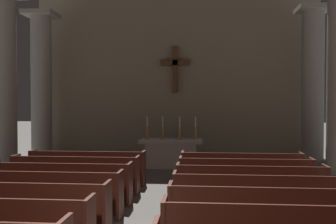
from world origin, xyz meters
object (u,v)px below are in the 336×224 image
Objects in this scene: pew_left_row_7 at (87,167)px; candlestick_inner_left at (163,132)px; pew_right_row_3 at (267,213)px; candlestick_outer_left at (147,132)px; pew_right_row_7 at (241,169)px; candlestick_outer_right at (195,132)px; column_left_fourth at (41,90)px; pew_left_row_4 at (42,193)px; pew_right_row_6 at (245,177)px; pew_left_row_5 at (61,182)px; column_left_third at (4,87)px; altar at (171,153)px; pew_left_row_6 at (75,174)px; pew_right_row_4 at (258,198)px; pew_right_row_5 at (251,186)px; column_right_fourth at (313,89)px; pew_left_row_3 at (17,207)px; candlestick_inner_right at (180,132)px.

candlestick_inner_left reaches higher than pew_left_row_7.
candlestick_outer_left is at bearing 112.87° from pew_right_row_3.
candlestick_outer_right is at bearing 114.08° from pew_right_row_7.
candlestick_outer_right is at bearing -8.22° from column_left_fourth.
pew_right_row_6 is at bearing 26.07° from pew_left_row_4.
pew_right_row_7 is (4.29, 0.00, 0.00)m from pew_left_row_7.
pew_left_row_7 is 5.29m from column_left_fourth.
column_left_third reaches higher than pew_left_row_5.
altar is at bearing 53.50° from pew_left_row_7.
pew_left_row_4 is at bearing -90.00° from pew_left_row_7.
pew_left_row_4 is 1.00× the size of pew_left_row_6.
column_left_fourth is 4.56m from candlestick_outer_left.
pew_right_row_7 is 3.61m from altar.
pew_right_row_6 is at bearing 90.00° from pew_right_row_4.
column_right_fourth is (2.91, 5.86, 2.31)m from pew_right_row_5.
candlestick_inner_left is (-2.45, 2.90, 0.79)m from pew_right_row_7.
candlestick_outer_right is at bearing 0.00° from candlestick_outer_left.
pew_right_row_3 is 7.42m from altar.
pew_left_row_3 is at bearing 180.00° from pew_right_row_3.
column_left_third is at bearing 157.44° from pew_right_row_5.
column_left_fourth is 7.22× the size of candlestick_outer_left.
column_left_third reaches higher than pew_right_row_6.
candlestick_inner_left is at bearing 0.00° from candlestick_outer_left.
pew_right_row_3 is at bearing -47.83° from column_left_fourth.
pew_right_row_5 is at bearing 90.00° from pew_right_row_3.
pew_left_row_3 is 7.27m from candlestick_outer_left.
pew_left_row_3 is at bearing -112.87° from candlestick_outer_right.
pew_left_row_4 is 3.15m from pew_left_row_7.
pew_left_row_3 is 1.00× the size of pew_left_row_4.
candlestick_outer_right is (0.85, 0.00, 0.74)m from altar.
pew_right_row_3 is at bearing -90.00° from pew_right_row_5.
pew_left_row_4 is at bearing -54.23° from column_left_third.
pew_left_row_6 is 4.20m from column_left_third.
pew_left_row_4 and pew_left_row_7 have the same top height.
pew_right_row_6 is at bearing 13.75° from pew_left_row_5.
column_left_third is (-7.21, 1.94, 2.31)m from pew_right_row_6.
pew_left_row_6 and pew_right_row_5 have the same top height.
pew_right_row_5 is at bearing -116.45° from column_right_fourth.
pew_right_row_3 is 9.12m from column_left_third.
pew_right_row_3 is at bearing -73.18° from altar.
pew_right_row_3 is 0.57× the size of column_left_fourth.
candlestick_outer_left reaches higher than pew_right_row_6.
pew_right_row_3 is 4.20m from pew_right_row_7.
candlestick_outer_left is 1.00× the size of candlestick_inner_right.
pew_left_row_6 is 4.10× the size of candlestick_outer_right.
pew_right_row_3 is (4.29, -3.15, 0.00)m from pew_left_row_6.
pew_right_row_6 is (4.29, -1.05, 0.00)m from pew_left_row_7.
column_left_third is (-2.91, 4.04, 2.31)m from pew_left_row_4.
pew_right_row_6 and pew_right_row_7 have the same top height.
column_right_fourth is 5.64m from candlestick_inner_left.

